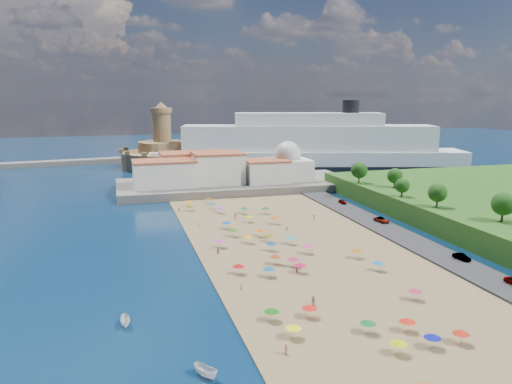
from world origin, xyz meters
name	(u,v)px	position (x,y,z in m)	size (l,w,h in m)	color
ground	(268,244)	(0.00, 0.00, 0.00)	(700.00, 700.00, 0.00)	#071938
terrace	(237,185)	(10.00, 73.00, 1.50)	(90.00, 36.00, 3.00)	#59544C
jetty	(170,174)	(-12.00, 108.00, 1.20)	(18.00, 70.00, 2.40)	#59544C
waterfront_buildings	(203,170)	(-3.05, 73.64, 7.88)	(57.00, 29.00, 11.00)	silver
domed_building	(288,164)	(30.00, 71.00, 8.97)	(16.00, 16.00, 15.00)	silver
fortress	(163,154)	(-12.00, 138.00, 6.68)	(40.00, 40.00, 32.40)	#9E7D4F
cruise_ship	(308,149)	(55.78, 114.26, 9.82)	(152.26, 62.12, 33.16)	black
beach_parasols	(278,249)	(-0.96, -10.63, 2.15)	(31.65, 116.14, 2.20)	gray
beachgoers	(257,240)	(-2.57, 0.87, 1.11)	(37.17, 90.31, 1.87)	tan
moored_boats	(166,347)	(-29.19, -45.52, 0.78)	(12.06, 21.95, 1.62)	white
parked_cars	(407,231)	(36.00, -3.41, 1.38)	(3.11, 77.55, 1.38)	gray
hillside_trees	(469,201)	(47.79, -11.06, 10.13)	(15.62, 106.87, 7.74)	#382314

